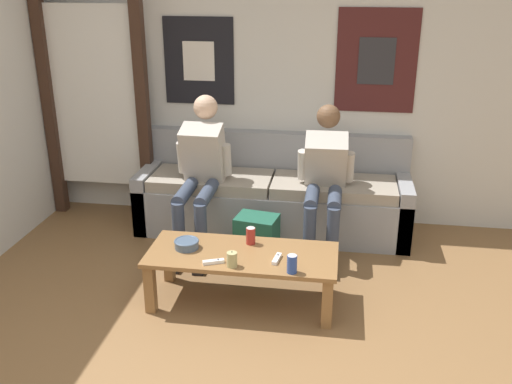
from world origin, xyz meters
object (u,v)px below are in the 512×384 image
(game_controller_near_left, at_px, (213,262))
(coffee_table, at_px, (242,261))
(couch, at_px, (273,198))
(person_seated_adult, at_px, (201,167))
(drink_can_red, at_px, (251,236))
(game_controller_near_right, at_px, (277,259))
(backpack, at_px, (256,242))
(ceramic_bowl, at_px, (187,244))
(person_seated_teen, at_px, (325,175))
(pillar_candle, at_px, (232,259))
(drink_can_blue, at_px, (292,264))

(game_controller_near_left, bearing_deg, coffee_table, 47.81)
(couch, bearing_deg, person_seated_adult, -148.09)
(drink_can_red, distance_m, game_controller_near_right, 0.31)
(person_seated_adult, bearing_deg, couch, 31.91)
(backpack, bearing_deg, game_controller_near_right, -69.69)
(ceramic_bowl, xyz_separation_m, game_controller_near_right, (0.65, -0.09, -0.02))
(person_seated_adult, height_order, person_seated_teen, person_seated_adult)
(couch, bearing_deg, pillar_candle, -93.51)
(person_seated_adult, height_order, game_controller_near_left, person_seated_adult)
(drink_can_blue, distance_m, game_controller_near_left, 0.53)
(ceramic_bowl, xyz_separation_m, pillar_candle, (0.37, -0.21, 0.02))
(coffee_table, relative_size, person_seated_teen, 1.12)
(person_seated_teen, height_order, drink_can_blue, person_seated_teen)
(coffee_table, height_order, game_controller_near_right, game_controller_near_right)
(backpack, xyz_separation_m, drink_can_red, (0.02, -0.42, 0.25))
(game_controller_near_right, bearing_deg, game_controller_near_left, -165.55)
(coffee_table, relative_size, ceramic_bowl, 7.50)
(coffee_table, height_order, ceramic_bowl, ceramic_bowl)
(couch, relative_size, person_seated_teen, 2.04)
(couch, distance_m, backpack, 0.70)
(pillar_candle, distance_m, game_controller_near_left, 0.14)
(couch, bearing_deg, game_controller_near_right, -81.77)
(person_seated_adult, bearing_deg, game_controller_near_right, -52.20)
(game_controller_near_right, bearing_deg, person_seated_adult, 127.80)
(coffee_table, relative_size, drink_can_blue, 10.60)
(person_seated_adult, relative_size, drink_can_blue, 9.98)
(drink_can_red, xyz_separation_m, game_controller_near_left, (-0.20, -0.33, -0.05))
(drink_can_blue, bearing_deg, ceramic_bowl, 162.96)
(person_seated_adult, relative_size, game_controller_near_right, 8.40)
(couch, xyz_separation_m, coffee_table, (-0.06, -1.26, 0.03))
(backpack, distance_m, pillar_candle, 0.81)
(pillar_candle, bearing_deg, person_seated_teen, 64.33)
(person_seated_adult, xyz_separation_m, game_controller_near_left, (0.35, -1.08, -0.28))
(coffee_table, bearing_deg, pillar_candle, -99.14)
(person_seated_adult, relative_size, game_controller_near_left, 8.48)
(ceramic_bowl, height_order, drink_can_red, drink_can_red)
(coffee_table, bearing_deg, game_controller_near_right, -16.21)
(pillar_candle, bearing_deg, backpack, 86.75)
(ceramic_bowl, bearing_deg, person_seated_teen, 45.57)
(backpack, bearing_deg, ceramic_bowl, -126.33)
(drink_can_blue, distance_m, game_controller_near_right, 0.19)
(person_seated_teen, height_order, game_controller_near_right, person_seated_teen)
(ceramic_bowl, xyz_separation_m, game_controller_near_left, (0.24, -0.19, -0.02))
(ceramic_bowl, height_order, game_controller_near_left, ceramic_bowl)
(coffee_table, bearing_deg, game_controller_near_left, -132.19)
(ceramic_bowl, distance_m, game_controller_near_right, 0.65)
(person_seated_adult, distance_m, game_controller_near_right, 1.27)
(pillar_candle, bearing_deg, ceramic_bowl, 149.92)
(person_seated_teen, xyz_separation_m, game_controller_near_right, (-0.27, -1.02, -0.26))
(person_seated_teen, bearing_deg, person_seated_adult, -177.55)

